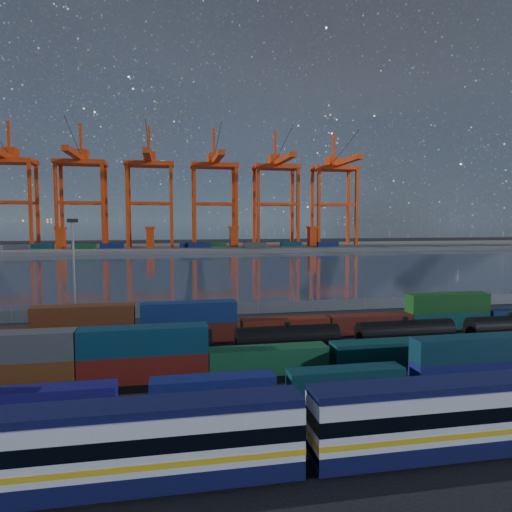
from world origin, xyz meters
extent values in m
plane|color=black|center=(0.00, 0.00, 0.00)|extent=(700.00, 700.00, 0.00)
plane|color=#323A49|center=(0.00, 105.00, 0.01)|extent=(700.00, 700.00, 0.00)
cube|color=#514F4C|center=(0.00, 210.00, 1.00)|extent=(700.00, 70.00, 2.00)
cone|color=#1E2630|center=(-200.00, 1600.00, 260.00)|extent=(1100.00, 1100.00, 520.00)
cone|color=#1E2630|center=(200.00, 1600.00, 230.00)|extent=(1040.00, 1040.00, 460.00)
cone|color=#1E2630|center=(600.00, 1600.00, 190.00)|extent=(960.00, 960.00, 380.00)
cone|color=#1E2630|center=(950.00, 1600.00, 150.00)|extent=(840.00, 840.00, 300.00)
cube|color=silver|center=(-19.72, -22.12, 2.92)|extent=(25.14, 3.02, 3.82)
cube|color=#0F1138|center=(-19.72, -22.12, 0.90)|extent=(25.14, 3.08, 1.21)
cube|color=#0F1138|center=(-19.72, -22.12, 5.08)|extent=(25.14, 2.71, 0.50)
cube|color=gold|center=(-19.72, -22.12, 2.11)|extent=(25.16, 3.11, 0.36)
cube|color=black|center=(-19.72, -22.12, 3.32)|extent=(25.16, 3.11, 1.01)
cube|color=black|center=(-10.92, -22.12, 0.35)|extent=(3.02, 2.01, 0.70)
cube|color=silver|center=(6.28, -22.12, 2.92)|extent=(25.14, 3.02, 3.82)
cube|color=#0F1138|center=(6.28, -22.12, 0.90)|extent=(25.14, 3.08, 1.21)
cube|color=#0F1138|center=(6.28, -22.12, 5.08)|extent=(25.14, 2.71, 0.50)
cube|color=gold|center=(6.28, -22.12, 2.11)|extent=(25.16, 3.11, 0.36)
cube|color=black|center=(6.28, -22.12, 3.32)|extent=(25.16, 3.11, 1.01)
cube|color=black|center=(-2.52, -22.12, 0.35)|extent=(3.02, 2.01, 0.70)
cube|color=navy|center=(-25.38, -9.87, 1.21)|extent=(11.15, 2.27, 2.42)
cube|color=navy|center=(-11.53, -9.87, 1.21)|extent=(11.15, 2.27, 2.42)
cube|color=#0C343E|center=(1.00, -9.87, 1.21)|extent=(11.15, 2.27, 2.42)
cube|color=navy|center=(13.62, -9.87, 1.21)|extent=(11.15, 2.27, 2.42)
cube|color=#0C2F3F|center=(13.62, -9.87, 3.62)|extent=(11.15, 2.27, 2.42)
cube|color=#643114|center=(-30.80, -2.76, 1.39)|extent=(12.83, 2.61, 2.78)
cube|color=#444849|center=(-30.80, -2.76, 4.17)|extent=(12.83, 2.61, 2.78)
cube|color=maroon|center=(-17.84, -2.76, 1.39)|extent=(12.83, 2.61, 2.78)
cube|color=#0D3146|center=(-17.84, -2.76, 4.17)|extent=(12.83, 2.61, 2.78)
cube|color=#15522D|center=(-4.93, -2.76, 1.39)|extent=(12.83, 2.61, 2.78)
cube|color=#0B3939|center=(8.77, -2.76, 1.39)|extent=(12.83, 2.61, 2.78)
cube|color=#4C200F|center=(20.43, -2.76, 1.39)|extent=(12.83, 2.61, 2.78)
cube|color=#134826|center=(-26.11, 11.26, 1.37)|extent=(12.60, 2.56, 2.73)
cube|color=#5A2912|center=(-26.11, 11.26, 4.10)|extent=(12.60, 2.56, 2.73)
cube|color=#4D180F|center=(-12.71, 11.26, 1.37)|extent=(12.60, 2.56, 2.73)
cube|color=navy|center=(-12.71, 11.26, 4.10)|extent=(12.60, 2.56, 2.73)
cube|color=maroon|center=(0.68, 11.26, 1.37)|extent=(12.60, 2.56, 2.73)
cube|color=#5B1A12|center=(13.11, 11.26, 1.37)|extent=(12.60, 2.56, 2.73)
cube|color=#0C4041|center=(25.63, 11.26, 1.37)|extent=(12.60, 2.56, 2.73)
cube|color=#144C18|center=(25.63, 11.26, 4.10)|extent=(12.60, 2.56, 2.73)
cylinder|color=black|center=(-32.31, 3.00, 2.23)|extent=(12.62, 2.81, 2.81)
cylinder|color=black|center=(-32.31, 3.00, 3.79)|extent=(0.78, 0.78, 0.49)
cube|color=black|center=(-32.31, 3.00, 0.68)|extent=(13.10, 1.94, 0.39)
cube|color=black|center=(-27.94, 3.00, 0.29)|extent=(2.43, 1.75, 0.58)
cylinder|color=black|center=(-16.81, 3.00, 2.23)|extent=(12.62, 2.81, 2.81)
cylinder|color=black|center=(-16.81, 3.00, 3.79)|extent=(0.78, 0.78, 0.49)
cube|color=black|center=(-16.81, 3.00, 0.68)|extent=(13.10, 1.94, 0.39)
cube|color=black|center=(-21.18, 3.00, 0.29)|extent=(2.43, 1.75, 0.58)
cube|color=black|center=(-12.44, 3.00, 0.29)|extent=(2.43, 1.75, 0.58)
cylinder|color=black|center=(-1.31, 3.00, 2.23)|extent=(12.62, 2.81, 2.81)
cylinder|color=black|center=(-1.31, 3.00, 3.79)|extent=(0.78, 0.78, 0.49)
cube|color=black|center=(-1.31, 3.00, 0.68)|extent=(13.10, 1.94, 0.39)
cube|color=black|center=(-5.68, 3.00, 0.29)|extent=(2.43, 1.75, 0.58)
cube|color=black|center=(3.06, 3.00, 0.29)|extent=(2.43, 1.75, 0.58)
cylinder|color=black|center=(14.19, 3.00, 2.23)|extent=(12.62, 2.81, 2.81)
cylinder|color=black|center=(14.19, 3.00, 3.79)|extent=(0.78, 0.78, 0.49)
cube|color=black|center=(14.19, 3.00, 0.68)|extent=(13.10, 1.94, 0.39)
cube|color=black|center=(9.82, 3.00, 0.29)|extent=(2.43, 1.75, 0.58)
cube|color=black|center=(18.56, 3.00, 0.29)|extent=(2.43, 1.75, 0.58)
cylinder|color=black|center=(29.69, 3.00, 2.23)|extent=(12.62, 2.81, 2.81)
cylinder|color=black|center=(29.69, 3.00, 3.79)|extent=(0.78, 0.78, 0.49)
cube|color=black|center=(29.69, 3.00, 0.68)|extent=(13.10, 1.94, 0.39)
cube|color=black|center=(25.32, 3.00, 0.29)|extent=(2.43, 1.75, 0.58)
cube|color=#595B5E|center=(0.00, 28.00, 1.00)|extent=(160.00, 0.06, 2.00)
cylinder|color=slate|center=(-40.00, 28.00, 1.10)|extent=(0.12, 0.12, 2.20)
cylinder|color=slate|center=(-30.00, 28.00, 1.10)|extent=(0.12, 0.12, 2.20)
cylinder|color=slate|center=(-20.00, 28.00, 1.10)|extent=(0.12, 0.12, 2.20)
cylinder|color=slate|center=(-10.00, 28.00, 1.10)|extent=(0.12, 0.12, 2.20)
cylinder|color=slate|center=(0.00, 28.00, 1.10)|extent=(0.12, 0.12, 2.20)
cylinder|color=slate|center=(10.00, 28.00, 1.10)|extent=(0.12, 0.12, 2.20)
cylinder|color=slate|center=(20.00, 28.00, 1.10)|extent=(0.12, 0.12, 2.20)
cylinder|color=slate|center=(30.00, 28.00, 1.10)|extent=(0.12, 0.12, 2.20)
cylinder|color=slate|center=(40.00, 28.00, 1.10)|extent=(0.12, 0.12, 2.20)
cylinder|color=slate|center=(50.00, 28.00, 1.10)|extent=(0.12, 0.12, 2.20)
cylinder|color=slate|center=(-30.00, 26.00, 8.00)|extent=(0.36, 0.36, 16.00)
cube|color=black|center=(-30.00, 26.00, 16.30)|extent=(1.60, 0.40, 0.60)
cube|color=red|center=(-83.62, 198.79, 23.28)|extent=(1.66, 1.66, 46.55)
cube|color=red|center=(-83.62, 211.21, 23.28)|extent=(1.66, 1.66, 46.55)
cube|color=red|center=(-95.00, 198.79, 25.60)|extent=(22.76, 1.45, 1.45)
cube|color=red|center=(-95.00, 211.21, 25.60)|extent=(22.76, 1.45, 1.45)
cube|color=red|center=(-95.00, 205.00, 46.55)|extent=(25.86, 14.48, 2.28)
cube|color=red|center=(-95.00, 209.14, 51.21)|extent=(6.21, 8.28, 5.17)
cube|color=red|center=(-95.00, 207.07, 58.97)|extent=(1.24, 1.24, 16.55)
cube|color=red|center=(-71.38, 198.79, 23.28)|extent=(1.66, 1.66, 46.55)
cube|color=red|center=(-71.38, 211.21, 23.28)|extent=(1.66, 1.66, 46.55)
cube|color=red|center=(-48.62, 198.79, 23.28)|extent=(1.66, 1.66, 46.55)
cube|color=red|center=(-48.62, 211.21, 23.28)|extent=(1.66, 1.66, 46.55)
cube|color=red|center=(-60.00, 198.79, 25.60)|extent=(22.76, 1.45, 1.45)
cube|color=red|center=(-60.00, 211.21, 25.60)|extent=(22.76, 1.45, 1.45)
cube|color=red|center=(-60.00, 205.00, 46.55)|extent=(25.86, 14.48, 2.28)
cube|color=red|center=(-60.00, 192.59, 48.62)|extent=(3.10, 49.66, 2.59)
cube|color=red|center=(-60.00, 209.14, 51.21)|extent=(6.21, 8.28, 5.17)
cube|color=red|center=(-60.00, 207.07, 58.97)|extent=(1.24, 1.24, 16.55)
cylinder|color=black|center=(-60.00, 190.10, 55.86)|extent=(0.25, 42.58, 14.05)
cube|color=red|center=(-36.38, 198.79, 23.28)|extent=(1.66, 1.66, 46.55)
cube|color=red|center=(-36.38, 211.21, 23.28)|extent=(1.66, 1.66, 46.55)
cube|color=red|center=(-13.62, 198.79, 23.28)|extent=(1.66, 1.66, 46.55)
cube|color=red|center=(-13.62, 211.21, 23.28)|extent=(1.66, 1.66, 46.55)
cube|color=red|center=(-25.00, 198.79, 25.60)|extent=(22.76, 1.45, 1.45)
cube|color=red|center=(-25.00, 211.21, 25.60)|extent=(22.76, 1.45, 1.45)
cube|color=red|center=(-25.00, 205.00, 46.55)|extent=(25.86, 14.48, 2.28)
cube|color=red|center=(-25.00, 192.59, 48.62)|extent=(3.10, 49.66, 2.59)
cube|color=red|center=(-25.00, 209.14, 51.21)|extent=(6.21, 8.28, 5.17)
cube|color=red|center=(-25.00, 207.07, 58.97)|extent=(1.24, 1.24, 16.55)
cylinder|color=black|center=(-25.00, 190.10, 55.86)|extent=(0.25, 42.58, 14.05)
cube|color=red|center=(-1.38, 198.79, 23.28)|extent=(1.66, 1.66, 46.55)
cube|color=red|center=(-1.38, 211.21, 23.28)|extent=(1.66, 1.66, 46.55)
cube|color=red|center=(21.38, 198.79, 23.28)|extent=(1.66, 1.66, 46.55)
cube|color=red|center=(21.38, 211.21, 23.28)|extent=(1.66, 1.66, 46.55)
cube|color=red|center=(10.00, 198.79, 25.60)|extent=(22.76, 1.45, 1.45)
cube|color=red|center=(10.00, 211.21, 25.60)|extent=(22.76, 1.45, 1.45)
cube|color=red|center=(10.00, 205.00, 46.55)|extent=(25.86, 14.48, 2.28)
cube|color=red|center=(10.00, 192.59, 48.62)|extent=(3.10, 49.66, 2.59)
cube|color=red|center=(10.00, 209.14, 51.21)|extent=(6.21, 8.28, 5.17)
cube|color=red|center=(10.00, 207.07, 58.97)|extent=(1.24, 1.24, 16.55)
cylinder|color=black|center=(10.00, 190.10, 55.86)|extent=(0.25, 42.58, 14.05)
cube|color=red|center=(33.62, 198.79, 23.28)|extent=(1.66, 1.66, 46.55)
cube|color=red|center=(33.62, 211.21, 23.28)|extent=(1.66, 1.66, 46.55)
cube|color=red|center=(56.38, 198.79, 23.28)|extent=(1.66, 1.66, 46.55)
cube|color=red|center=(56.38, 211.21, 23.28)|extent=(1.66, 1.66, 46.55)
cube|color=red|center=(45.00, 198.79, 25.60)|extent=(22.76, 1.45, 1.45)
cube|color=red|center=(45.00, 211.21, 25.60)|extent=(22.76, 1.45, 1.45)
cube|color=red|center=(45.00, 205.00, 46.55)|extent=(25.86, 14.48, 2.28)
cube|color=red|center=(45.00, 192.59, 48.62)|extent=(3.10, 49.66, 2.59)
cube|color=red|center=(45.00, 209.14, 51.21)|extent=(6.21, 8.28, 5.17)
cube|color=red|center=(45.00, 207.07, 58.97)|extent=(1.24, 1.24, 16.55)
cylinder|color=black|center=(45.00, 190.10, 55.86)|extent=(0.25, 42.58, 14.05)
cube|color=red|center=(68.62, 198.79, 23.28)|extent=(1.66, 1.66, 46.55)
cube|color=red|center=(68.62, 211.21, 23.28)|extent=(1.66, 1.66, 46.55)
cube|color=red|center=(91.38, 198.79, 23.28)|extent=(1.66, 1.66, 46.55)
cube|color=red|center=(91.38, 211.21, 23.28)|extent=(1.66, 1.66, 46.55)
cube|color=red|center=(80.00, 198.79, 25.60)|extent=(22.76, 1.45, 1.45)
cube|color=red|center=(80.00, 211.21, 25.60)|extent=(22.76, 1.45, 1.45)
cube|color=red|center=(80.00, 205.00, 46.55)|extent=(25.86, 14.48, 2.28)
cube|color=red|center=(80.00, 192.59, 48.62)|extent=(3.10, 49.66, 2.59)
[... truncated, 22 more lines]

